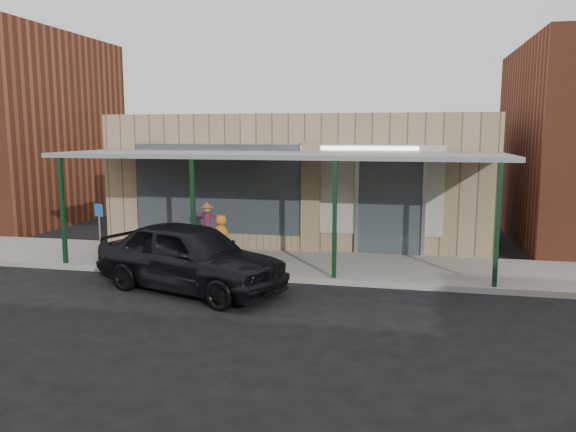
% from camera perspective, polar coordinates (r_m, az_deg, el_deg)
% --- Properties ---
extents(ground, '(120.00, 120.00, 0.00)m').
position_cam_1_polar(ground, '(12.17, -5.24, -9.02)').
color(ground, black).
rests_on(ground, ground).
extents(sidewalk, '(40.00, 3.20, 0.15)m').
position_cam_1_polar(sidewalk, '(15.49, -1.24, -4.85)').
color(sidewalk, gray).
rests_on(sidewalk, ground).
extents(storefront, '(12.00, 6.25, 4.20)m').
position_cam_1_polar(storefront, '(19.60, 1.85, 3.95)').
color(storefront, '#9D7E60').
rests_on(storefront, ground).
extents(awning, '(12.00, 3.00, 3.04)m').
position_cam_1_polar(awning, '(15.05, -1.31, 6.06)').
color(awning, slate).
rests_on(awning, ground).
extents(block_buildings_near, '(61.00, 8.00, 8.00)m').
position_cam_1_polar(block_buildings_near, '(20.31, 8.06, 8.76)').
color(block_buildings_near, brown).
rests_on(block_buildings_near, ground).
extents(barrel_scarecrow, '(0.92, 0.72, 1.53)m').
position_cam_1_polar(barrel_scarecrow, '(16.29, -8.18, -2.15)').
color(barrel_scarecrow, '#46351C').
rests_on(barrel_scarecrow, sidewalk).
extents(barrel_pumpkin, '(0.88, 0.88, 0.80)m').
position_cam_1_polar(barrel_pumpkin, '(15.85, -10.16, -3.35)').
color(barrel_pumpkin, '#46351C').
rests_on(barrel_pumpkin, sidewalk).
extents(handicap_sign, '(0.31, 0.16, 1.61)m').
position_cam_1_polar(handicap_sign, '(15.90, -18.60, -0.88)').
color(handicap_sign, gray).
rests_on(handicap_sign, sidewalk).
extents(parked_sedan, '(5.10, 3.38, 1.67)m').
position_cam_1_polar(parked_sedan, '(13.23, -9.90, -4.04)').
color(parked_sedan, black).
rests_on(parked_sedan, ground).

